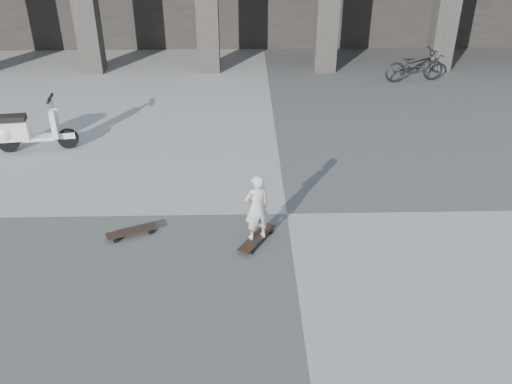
{
  "coord_description": "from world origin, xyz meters",
  "views": [
    {
      "loc": [
        -0.74,
        -8.1,
        5.07
      ],
      "look_at": [
        -0.56,
        -0.35,
        0.65
      ],
      "focal_mm": 38.0,
      "sensor_mm": 36.0,
      "label": 1
    }
  ],
  "objects_px": {
    "longboard": "(257,238)",
    "child": "(257,207)",
    "scooter": "(22,131)",
    "bicycle": "(415,66)",
    "skateboard_spare": "(132,232)"
  },
  "relations": [
    {
      "from": "child",
      "to": "scooter",
      "type": "relative_size",
      "value": 0.67
    },
    {
      "from": "longboard",
      "to": "scooter",
      "type": "bearing_deg",
      "value": 84.33
    },
    {
      "from": "longboard",
      "to": "skateboard_spare",
      "type": "relative_size",
      "value": 1.08
    },
    {
      "from": "longboard",
      "to": "child",
      "type": "distance_m",
      "value": 0.58
    },
    {
      "from": "longboard",
      "to": "child",
      "type": "bearing_deg",
      "value": 176.66
    },
    {
      "from": "bicycle",
      "to": "scooter",
      "type": "bearing_deg",
      "value": 106.02
    },
    {
      "from": "child",
      "to": "longboard",
      "type": "bearing_deg",
      "value": -146.49
    },
    {
      "from": "skateboard_spare",
      "to": "child",
      "type": "distance_m",
      "value": 2.16
    },
    {
      "from": "scooter",
      "to": "bicycle",
      "type": "xyz_separation_m",
      "value": [
        9.77,
        4.55,
        0.0
      ]
    },
    {
      "from": "bicycle",
      "to": "longboard",
      "type": "bearing_deg",
      "value": 140.46
    },
    {
      "from": "longboard",
      "to": "child",
      "type": "height_order",
      "value": "child"
    },
    {
      "from": "longboard",
      "to": "bicycle",
      "type": "relative_size",
      "value": 0.51
    },
    {
      "from": "skateboard_spare",
      "to": "child",
      "type": "xyz_separation_m",
      "value": [
        2.06,
        -0.24,
        0.58
      ]
    },
    {
      "from": "longboard",
      "to": "child",
      "type": "relative_size",
      "value": 0.8
    },
    {
      "from": "longboard",
      "to": "scooter",
      "type": "distance_m",
      "value": 6.13
    }
  ]
}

